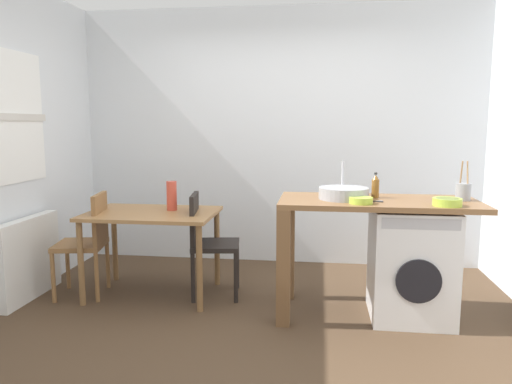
% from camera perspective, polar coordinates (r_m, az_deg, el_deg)
% --- Properties ---
extents(ground_plane, '(5.46, 5.46, 0.00)m').
position_cam_1_polar(ground_plane, '(3.74, 0.19, -15.45)').
color(ground_plane, '#4C3826').
extents(wall_back, '(4.60, 0.10, 2.70)m').
position_cam_1_polar(wall_back, '(5.17, 2.71, 6.50)').
color(wall_back, silver).
rests_on(wall_back, ground_plane).
extents(radiator, '(0.10, 0.80, 0.70)m').
position_cam_1_polar(radiator, '(4.59, -25.37, -7.13)').
color(radiator, white).
rests_on(radiator, ground_plane).
extents(dining_table, '(1.10, 0.76, 0.74)m').
position_cam_1_polar(dining_table, '(4.26, -12.24, -3.60)').
color(dining_table, '#9E7042').
rests_on(dining_table, ground_plane).
extents(chair_person_seat, '(0.47, 0.47, 0.90)m').
position_cam_1_polar(chair_person_seat, '(4.43, -19.27, -5.23)').
color(chair_person_seat, olive).
rests_on(chair_person_seat, ground_plane).
extents(chair_opposite, '(0.45, 0.45, 0.90)m').
position_cam_1_polar(chair_opposite, '(4.20, -5.84, -5.54)').
color(chair_opposite, black).
rests_on(chair_opposite, ground_plane).
extents(kitchen_counter, '(1.50, 0.68, 0.92)m').
position_cam_1_polar(kitchen_counter, '(3.79, 11.06, -3.21)').
color(kitchen_counter, brown).
rests_on(kitchen_counter, ground_plane).
extents(washing_machine, '(0.60, 0.61, 0.86)m').
position_cam_1_polar(washing_machine, '(3.92, 17.92, -8.05)').
color(washing_machine, white).
rests_on(washing_machine, ground_plane).
extents(sink_basin, '(0.38, 0.38, 0.09)m').
position_cam_1_polar(sink_basin, '(3.75, 10.36, -0.14)').
color(sink_basin, '#9EA0A5').
rests_on(sink_basin, kitchen_counter).
extents(tap, '(0.02, 0.02, 0.28)m').
position_cam_1_polar(tap, '(3.92, 10.27, 1.61)').
color(tap, '#B2B2B7').
rests_on(tap, kitchen_counter).
extents(bottle_tall_green, '(0.06, 0.06, 0.20)m').
position_cam_1_polar(bottle_tall_green, '(3.86, 14.00, 0.65)').
color(bottle_tall_green, brown).
rests_on(bottle_tall_green, kitchen_counter).
extents(mixing_bowl, '(0.17, 0.17, 0.05)m').
position_cam_1_polar(mixing_bowl, '(3.56, 12.36, -0.93)').
color(mixing_bowl, '#A8C63D').
rests_on(mixing_bowl, kitchen_counter).
extents(utensil_crock, '(0.11, 0.11, 0.30)m').
position_cam_1_polar(utensil_crock, '(3.94, 23.40, 0.08)').
color(utensil_crock, gray).
rests_on(utensil_crock, kitchen_counter).
extents(colander, '(0.20, 0.20, 0.06)m').
position_cam_1_polar(colander, '(3.64, 21.78, -1.06)').
color(colander, '#A8C63D').
rests_on(colander, kitchen_counter).
extents(vase, '(0.09, 0.09, 0.26)m').
position_cam_1_polar(vase, '(4.27, -9.98, -0.44)').
color(vase, '#D84C38').
rests_on(vase, dining_table).
extents(scissors, '(0.15, 0.06, 0.01)m').
position_cam_1_polar(scissors, '(3.68, 13.72, -1.06)').
color(scissors, '#B2B2B7').
rests_on(scissors, kitchen_counter).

